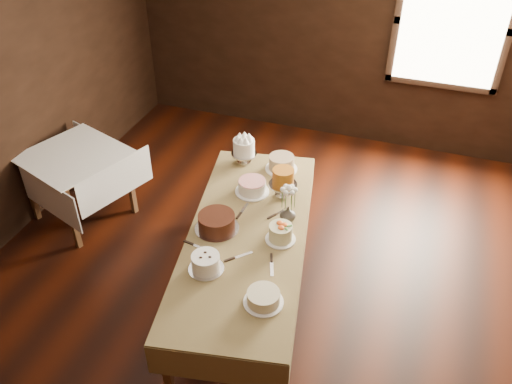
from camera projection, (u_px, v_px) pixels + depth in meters
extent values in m
cube|color=black|center=(249.00, 288.00, 4.84)|extent=(5.00, 6.00, 0.01)
cube|color=black|center=(334.00, 29.00, 6.29)|extent=(5.00, 0.02, 2.80)
cube|color=#FFEABF|center=(452.00, 26.00, 5.78)|extent=(1.10, 0.05, 1.30)
cube|color=#512F17|center=(168.00, 374.00, 3.73)|extent=(0.07, 0.07, 0.67)
cube|color=#512F17|center=(229.00, 189.00, 5.50)|extent=(0.07, 0.07, 0.67)
cube|color=#512F17|center=(302.00, 196.00, 5.41)|extent=(0.07, 0.07, 0.67)
cube|color=#512F17|center=(247.00, 236.00, 4.35)|extent=(1.29, 2.46, 0.04)
cube|color=#A38A57|center=(247.00, 233.00, 4.33)|extent=(1.36, 2.53, 0.01)
cube|color=#512F17|center=(30.00, 191.00, 5.45)|extent=(0.07, 0.07, 0.71)
cube|color=#512F17|center=(88.00, 161.00, 5.90)|extent=(0.07, 0.07, 0.71)
cube|color=#512F17|center=(72.00, 219.00, 5.09)|extent=(0.07, 0.07, 0.71)
cube|color=#512F17|center=(131.00, 185.00, 5.54)|extent=(0.07, 0.07, 0.71)
cube|color=#512F17|center=(74.00, 157.00, 5.27)|extent=(1.05, 1.05, 0.04)
cube|color=white|center=(73.00, 155.00, 5.26)|extent=(1.15, 1.15, 0.01)
cylinder|color=silver|center=(244.00, 157.00, 5.13)|extent=(0.25, 0.25, 0.12)
cylinder|color=white|center=(244.00, 146.00, 5.05)|extent=(0.28, 0.28, 0.14)
cylinder|color=white|center=(281.00, 169.00, 5.07)|extent=(0.30, 0.30, 0.01)
cylinder|color=tan|center=(281.00, 163.00, 5.02)|extent=(0.32, 0.32, 0.13)
cylinder|color=white|center=(252.00, 191.00, 4.77)|extent=(0.31, 0.31, 0.01)
cylinder|color=white|center=(252.00, 186.00, 4.74)|extent=(0.31, 0.31, 0.10)
cylinder|color=silver|center=(283.00, 189.00, 4.69)|extent=(0.25, 0.25, 0.14)
cylinder|color=#C4701C|center=(283.00, 176.00, 4.61)|extent=(0.22, 0.22, 0.15)
cylinder|color=silver|center=(217.00, 228.00, 4.36)|extent=(0.37, 0.37, 0.01)
cylinder|color=#3E180C|center=(217.00, 222.00, 4.32)|extent=(0.37, 0.37, 0.13)
cylinder|color=white|center=(280.00, 239.00, 4.25)|extent=(0.24, 0.24, 0.01)
cylinder|color=beige|center=(281.00, 232.00, 4.21)|extent=(0.22, 0.22, 0.13)
cylinder|color=silver|center=(206.00, 269.00, 3.98)|extent=(0.27, 0.27, 0.01)
cylinder|color=white|center=(206.00, 262.00, 3.94)|extent=(0.30, 0.30, 0.13)
cylinder|color=white|center=(263.00, 302.00, 3.72)|extent=(0.29, 0.29, 0.01)
cylinder|color=beige|center=(263.00, 297.00, 3.69)|extent=(0.27, 0.27, 0.09)
cube|color=silver|center=(244.00, 255.00, 4.11)|extent=(0.19, 0.19, 0.01)
cube|color=silver|center=(272.00, 269.00, 3.99)|extent=(0.10, 0.23, 0.01)
cube|color=silver|center=(245.00, 208.00, 4.59)|extent=(0.04, 0.24, 0.01)
cube|color=silver|center=(282.00, 211.00, 4.55)|extent=(0.14, 0.22, 0.01)
cube|color=silver|center=(201.00, 248.00, 4.17)|extent=(0.24, 0.07, 0.01)
imported|color=#2D2823|center=(288.00, 214.00, 4.41)|extent=(0.19, 0.19, 0.14)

